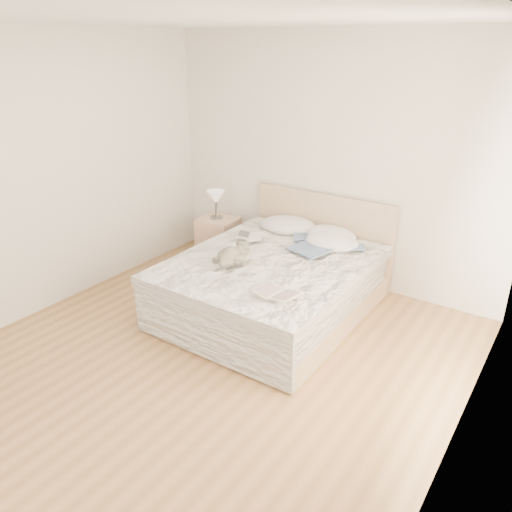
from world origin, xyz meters
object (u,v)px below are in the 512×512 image
Objects in this scene: table_lamp at (216,199)px; teddy_bear at (229,261)px; photo_book at (250,237)px; childrens_book at (277,294)px; bed at (275,283)px; nightstand at (219,240)px.

table_lamp reaches higher than teddy_bear.
table_lamp reaches higher than photo_book.
table_lamp reaches higher than childrens_book.
photo_book is 0.83× the size of childrens_book.
childrens_book is (1.74, -1.38, -0.18)m from table_lamp.
childrens_book is (0.46, -0.71, 0.32)m from bed.
table_lamp is 2.23m from childrens_book.
table_lamp is 0.96× the size of childrens_book.
table_lamp reaches higher than nightstand.
photo_book is at bearing 143.98° from childrens_book.
nightstand is 1.54× the size of childrens_book.
nightstand is (-1.26, 0.67, -0.03)m from bed.
table_lamp is at bearing 152.61° from bed.
table_lamp is 1.07× the size of teddy_bear.
bed is 0.62m from teddy_bear.
bed is at bearing -27.39° from table_lamp.
nightstand is 0.96m from photo_book.
photo_book is at bearing -28.40° from table_lamp.
photo_book is (-0.48, 0.23, 0.32)m from bed.
childrens_book is at bearing -38.33° from table_lamp.
bed is 0.91m from childrens_book.
bed is at bearing 131.95° from childrens_book.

